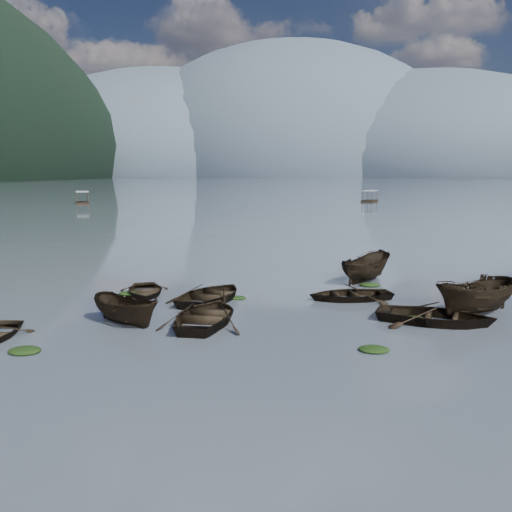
# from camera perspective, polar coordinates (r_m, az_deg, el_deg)

# --- Properties ---
(ground_plane) EXTENTS (2400.00, 2400.00, 0.00)m
(ground_plane) POSITION_cam_1_polar(r_m,az_deg,el_deg) (19.99, -4.58, -10.69)
(ground_plane) COLOR #505864
(haze_mtn_a) EXTENTS (520.00, 520.00, 280.00)m
(haze_mtn_a) POSITION_cam_1_polar(r_m,az_deg,el_deg) (955.68, -8.61, 7.88)
(haze_mtn_a) COLOR #475666
(haze_mtn_a) RESTS_ON ground
(haze_mtn_b) EXTENTS (520.00, 520.00, 340.00)m
(haze_mtn_b) POSITION_cam_1_polar(r_m,az_deg,el_deg) (920.72, 3.55, 7.94)
(haze_mtn_b) COLOR #475666
(haze_mtn_b) RESTS_ON ground
(haze_mtn_c) EXTENTS (520.00, 520.00, 260.00)m
(haze_mtn_c) POSITION_cam_1_polar(r_m,az_deg,el_deg) (928.50, 16.07, 7.64)
(haze_mtn_c) COLOR #475666
(haze_mtn_c) RESTS_ON ground
(rowboat_1) EXTENTS (4.93, 5.85, 1.03)m
(rowboat_1) POSITION_cam_1_polar(r_m,az_deg,el_deg) (29.39, -4.41, -4.48)
(rowboat_1) COLOR black
(rowboat_1) RESTS_ON ground
(rowboat_2) EXTENTS (4.12, 3.40, 1.53)m
(rowboat_2) POSITION_cam_1_polar(r_m,az_deg,el_deg) (25.58, -12.79, -6.61)
(rowboat_2) COLOR black
(rowboat_2) RESTS_ON ground
(rowboat_3) EXTENTS (3.84, 5.25, 1.06)m
(rowboat_3) POSITION_cam_1_polar(r_m,az_deg,el_deg) (25.19, -4.90, -6.66)
(rowboat_3) COLOR black
(rowboat_3) RESTS_ON ground
(rowboat_4) EXTENTS (5.78, 4.76, 1.04)m
(rowboat_4) POSITION_cam_1_polar(r_m,az_deg,el_deg) (26.24, 17.46, -6.41)
(rowboat_4) COLOR black
(rowboat_4) RESTS_ON ground
(rowboat_5) EXTENTS (5.09, 4.70, 1.95)m
(rowboat_5) POSITION_cam_1_polar(r_m,az_deg,el_deg) (28.45, 21.11, -5.46)
(rowboat_5) COLOR black
(rowboat_5) RESTS_ON ground
(rowboat_6) EXTENTS (3.93, 4.60, 0.81)m
(rowboat_6) POSITION_cam_1_polar(r_m,az_deg,el_deg) (31.35, -11.05, -3.79)
(rowboat_6) COLOR black
(rowboat_6) RESTS_ON ground
(rowboat_7) EXTENTS (5.06, 4.22, 0.90)m
(rowboat_7) POSITION_cam_1_polar(r_m,az_deg,el_deg) (30.00, 9.35, -4.30)
(rowboat_7) COLOR black
(rowboat_7) RESTS_ON ground
(rowboat_8) EXTENTS (4.03, 5.10, 1.87)m
(rowboat_8) POSITION_cam_1_polar(r_m,az_deg,el_deg) (35.25, 10.87, -2.45)
(rowboat_8) COLOR black
(rowboat_8) RESTS_ON ground
(weed_clump_0) EXTENTS (1.21, 0.99, 0.26)m
(weed_clump_0) POSITION_cam_1_polar(r_m,az_deg,el_deg) (22.73, -22.12, -8.93)
(weed_clump_0) COLOR black
(weed_clump_0) RESTS_ON ground
(weed_clump_1) EXTENTS (1.15, 0.92, 0.25)m
(weed_clump_1) POSITION_cam_1_polar(r_m,az_deg,el_deg) (28.09, -6.01, -5.10)
(weed_clump_1) COLOR black
(weed_clump_1) RESTS_ON ground
(weed_clump_2) EXTENTS (1.14, 0.92, 0.25)m
(weed_clump_2) POSITION_cam_1_polar(r_m,az_deg,el_deg) (21.71, 11.70, -9.29)
(weed_clump_2) COLOR black
(weed_clump_2) RESTS_ON ground
(weed_clump_3) EXTENTS (0.91, 0.77, 0.20)m
(weed_clump_3) POSITION_cam_1_polar(r_m,az_deg,el_deg) (29.75, -1.87, -4.30)
(weed_clump_3) COLOR black
(weed_clump_3) RESTS_ON ground
(weed_clump_4) EXTENTS (1.31, 1.04, 0.27)m
(weed_clump_4) POSITION_cam_1_polar(r_m,az_deg,el_deg) (26.27, 15.61, -6.32)
(weed_clump_4) COLOR black
(weed_clump_4) RESTS_ON ground
(weed_clump_6) EXTENTS (1.10, 0.92, 0.23)m
(weed_clump_6) POSITION_cam_1_polar(r_m,az_deg,el_deg) (31.50, -12.60, -3.78)
(weed_clump_6) COLOR black
(weed_clump_6) RESTS_ON ground
(weed_clump_7) EXTENTS (1.17, 0.94, 0.26)m
(weed_clump_7) POSITION_cam_1_polar(r_m,az_deg,el_deg) (33.67, 11.30, -2.96)
(weed_clump_7) COLOR black
(weed_clump_7) RESTS_ON ground
(pontoon_left) EXTENTS (5.13, 6.97, 2.47)m
(pontoon_left) POSITION_cam_1_polar(r_m,az_deg,el_deg) (125.82, -16.93, 5.03)
(pontoon_left) COLOR black
(pontoon_left) RESTS_ON ground
(pontoon_centre) EXTENTS (4.22, 6.71, 2.39)m
(pontoon_centre) POSITION_cam_1_polar(r_m,az_deg,el_deg) (130.78, 11.28, 5.35)
(pontoon_centre) COLOR black
(pontoon_centre) RESTS_ON ground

